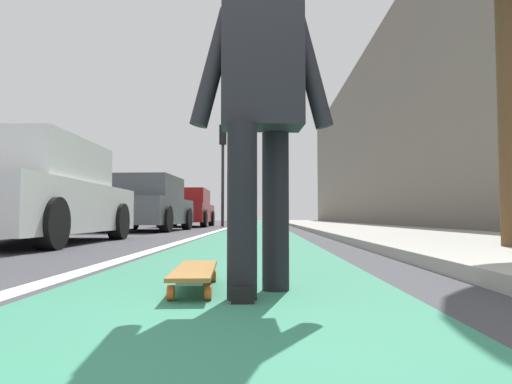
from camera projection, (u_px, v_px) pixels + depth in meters
ground_plane at (255, 233)px, 10.84m from camera, size 80.00×80.00×0.00m
bike_lane_paint at (260, 224)px, 24.82m from camera, size 56.00×1.82×0.00m
lane_stripe_white at (235, 226)px, 20.84m from camera, size 52.00×0.16×0.01m
sidewalk_curb at (333, 225)px, 18.78m from camera, size 52.00×3.20×0.10m
building_facade at (377, 137)px, 22.96m from camera, size 40.00×1.20×8.59m
skateboard at (195, 272)px, 2.43m from camera, size 0.85×0.26×0.11m
skater_person at (261, 105)px, 2.32m from camera, size 0.47×0.72×1.64m
parked_car_near at (30, 195)px, 6.64m from camera, size 4.20×1.97×1.47m
parked_car_mid at (148, 205)px, 12.84m from camera, size 4.10×2.01×1.49m
parked_car_far at (188, 209)px, 18.79m from camera, size 4.51×1.87×1.49m
traffic_light at (223, 156)px, 19.14m from camera, size 0.33×0.28×4.16m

